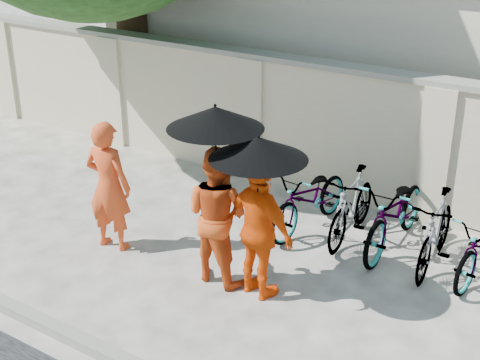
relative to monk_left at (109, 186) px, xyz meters
The scene contains 12 objects.
ground 1.55m from the monk_left, ahead, with size 80.00×80.00×0.00m, color beige.
kerb 2.34m from the monk_left, 54.27° to the right, with size 40.00×0.16×0.12m, color gray.
compound_wall 3.87m from the monk_left, 53.89° to the left, with size 20.00×0.30×2.00m, color beige.
monk_left is the anchor object (origin of this frame).
monk_center 1.63m from the monk_left, ahead, with size 0.83×0.65×1.71m, color #C44514.
parasol_center 2.07m from the monk_left, ahead, with size 1.10×1.10×1.25m.
monk_right 2.25m from the monk_left, ahead, with size 0.99×0.41×1.69m, color #E84C08.
parasol_right 2.48m from the monk_left, ahead, with size 1.08×1.08×1.04m.
bike_0 2.75m from the monk_left, 44.26° to the left, with size 0.62×1.77×0.93m, color slate.
bike_1 3.24m from the monk_left, 37.65° to the left, with size 0.46×1.62×0.97m, color slate.
bike_2 3.76m from the monk_left, 32.93° to the left, with size 0.67×1.92×1.01m, color slate.
bike_3 4.19m from the monk_left, 26.30° to the left, with size 0.46×1.62×0.97m, color slate.
Camera 1 is at (4.50, -5.55, 4.37)m, focal length 50.00 mm.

